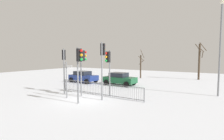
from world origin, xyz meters
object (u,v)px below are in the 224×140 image
object	(u,v)px
traffic_light_mid_right	(108,63)
car_blue_trailing	(83,77)
traffic_light_foreground_right	(83,62)
car_green_near	(120,79)
street_lamp	(221,39)
traffic_light_mid_left	(64,61)
traffic_light_rear_right	(103,58)
bare_tree_centre	(141,66)
direction_sign_post	(67,78)
traffic_light_rear_left	(79,62)
bare_tree_left	(199,60)

from	to	relation	value
traffic_light_mid_right	car_blue_trailing	distance (m)	8.95
car_blue_trailing	traffic_light_mid_right	bearing A→B (deg)	-32.20
traffic_light_foreground_right	car_green_near	distance (m)	6.94
traffic_light_foreground_right	street_lamp	xyz separation A→B (m)	(9.79, 5.97, 1.87)
traffic_light_foreground_right	car_blue_trailing	xyz separation A→B (m)	(-5.24, 5.97, -2.15)
traffic_light_mid_left	traffic_light_foreground_right	xyz separation A→B (m)	(2.10, 0.15, -0.07)
car_blue_trailing	car_green_near	xyz separation A→B (m)	(5.08, 0.62, 0.00)
traffic_light_foreground_right	traffic_light_mid_right	distance (m)	2.18
traffic_light_rear_right	bare_tree_centre	size ratio (longest dim) A/B	1.01
traffic_light_rear_right	bare_tree_centre	world-z (taller)	traffic_light_rear_right
traffic_light_rear_right	street_lamp	xyz separation A→B (m)	(7.59, 6.16, 1.52)
traffic_light_rear_right	direction_sign_post	distance (m)	3.38
traffic_light_rear_left	car_blue_trailing	size ratio (longest dim) A/B	1.04
direction_sign_post	car_blue_trailing	xyz separation A→B (m)	(-4.66, 7.22, -0.88)
car_green_near	car_blue_trailing	bearing A→B (deg)	-171.16
traffic_light_foreground_right	bare_tree_centre	size ratio (longest dim) A/B	0.90
car_green_near	street_lamp	distance (m)	10.75
traffic_light_foreground_right	bare_tree_left	xyz separation A→B (m)	(7.21, 16.90, -0.13)
traffic_light_rear_right	direction_sign_post	bearing A→B (deg)	-168.46
bare_tree_left	traffic_light_mid_left	bearing A→B (deg)	-118.63
traffic_light_rear_right	traffic_light_rear_left	xyz separation A→B (m)	(-0.72, -1.86, -0.32)
traffic_light_rear_left	traffic_light_mid_left	world-z (taller)	traffic_light_mid_left
traffic_light_rear_right	traffic_light_rear_left	size ratio (longest dim) A/B	1.11
traffic_light_foreground_right	traffic_light_rear_right	bearing A→B (deg)	23.74
traffic_light_rear_right	car_blue_trailing	xyz separation A→B (m)	(-7.43, 6.16, -2.50)
traffic_light_rear_right	car_green_near	bearing A→B (deg)	99.70
street_lamp	traffic_light_rear_right	bearing A→B (deg)	-140.96
direction_sign_post	traffic_light_mid_right	bearing A→B (deg)	50.93
traffic_light_mid_right	traffic_light_foreground_right	bearing A→B (deg)	39.88
street_lamp	bare_tree_centre	world-z (taller)	street_lamp
traffic_light_mid_left	bare_tree_centre	world-z (taller)	bare_tree_centre
traffic_light_rear_right	traffic_light_foreground_right	bearing A→B (deg)	165.74
traffic_light_mid_right	street_lamp	distance (m)	9.50
traffic_light_foreground_right	bare_tree_centre	distance (m)	14.23
traffic_light_rear_right	car_blue_trailing	distance (m)	9.97
traffic_light_mid_left	bare_tree_centre	distance (m)	14.43
car_blue_trailing	car_green_near	bearing A→B (deg)	9.45
traffic_light_rear_left	car_blue_trailing	xyz separation A→B (m)	(-6.71, 8.02, -2.18)
bare_tree_left	street_lamp	bearing A→B (deg)	-76.71
traffic_light_rear_right	car_blue_trailing	bearing A→B (deg)	130.93
traffic_light_rear_right	traffic_light_foreground_right	world-z (taller)	traffic_light_rear_right
traffic_light_mid_left	traffic_light_rear_left	bearing A→B (deg)	-75.02
traffic_light_mid_right	bare_tree_centre	world-z (taller)	bare_tree_centre
direction_sign_post	street_lamp	size ratio (longest dim) A/B	0.37
traffic_light_rear_right	direction_sign_post	size ratio (longest dim) A/B	1.52
bare_tree_centre	traffic_light_mid_left	bearing A→B (deg)	-95.64
car_blue_trailing	car_green_near	size ratio (longest dim) A/B	1.00
car_blue_trailing	traffic_light_rear_left	bearing A→B (deg)	-47.60
street_lamp	bare_tree_centre	distance (m)	13.60
car_blue_trailing	bare_tree_left	world-z (taller)	bare_tree_left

